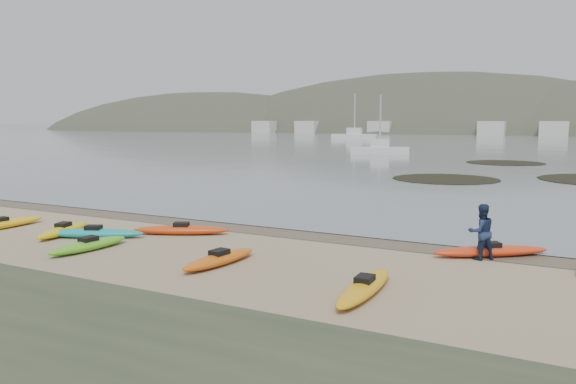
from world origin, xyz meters
The scene contains 8 objects.
ground centered at (0.00, 0.00, 0.00)m, with size 600.00×600.00×0.00m, color tan.
wet_sand centered at (0.00, -0.30, 0.00)m, with size 60.00×60.00×0.00m, color brown.
water centered at (0.00, 300.00, 0.01)m, with size 1200.00×1200.00×0.00m, color slate.
kayaks centered at (-0.60, -4.03, 0.17)m, with size 21.94×8.99×0.34m.
person_east centered at (7.43, -1.35, 0.87)m, with size 0.84×0.66×1.73m, color navy.
kelp_mats centered at (6.50, 28.92, 0.03)m, with size 19.12×25.93×0.04m.
moored_boats centered at (-1.97, 80.09, 0.57)m, with size 99.49×80.76×1.38m.
far_town centered at (6.00, 145.00, 2.00)m, with size 199.00×5.00×4.00m.
Camera 1 is at (10.11, -19.07, 4.27)m, focal length 35.00 mm.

